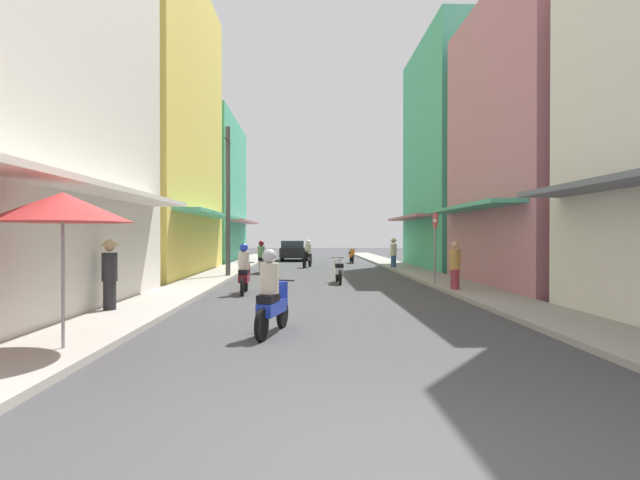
# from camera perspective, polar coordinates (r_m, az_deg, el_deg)

# --- Properties ---
(ground_plane) EXTENTS (97.62, 97.62, 0.00)m
(ground_plane) POSITION_cam_1_polar(r_m,az_deg,el_deg) (21.84, 0.07, -4.25)
(ground_plane) COLOR #424244
(sidewalk_left) EXTENTS (1.78, 52.37, 0.12)m
(sidewalk_left) POSITION_cam_1_polar(r_m,az_deg,el_deg) (22.19, -12.00, -4.04)
(sidewalk_left) COLOR #ADA89E
(sidewalk_left) RESTS_ON ground
(sidewalk_right) EXTENTS (1.78, 52.37, 0.12)m
(sidewalk_right) POSITION_cam_1_polar(r_m,az_deg,el_deg) (22.45, 11.99, -3.98)
(sidewalk_right) COLOR #9E9991
(sidewalk_right) RESTS_ON ground
(building_left_mid) EXTENTS (7.05, 10.95, 13.84)m
(building_left_mid) POSITION_cam_1_polar(r_m,az_deg,el_deg) (24.24, -21.06, 12.62)
(building_left_mid) COLOR #EFD159
(building_left_mid) RESTS_ON ground
(building_left_far) EXTENTS (7.05, 10.43, 9.87)m
(building_left_far) POSITION_cam_1_polar(r_m,az_deg,el_deg) (34.95, -14.70, 5.62)
(building_left_far) COLOR #4CB28C
(building_left_far) RESTS_ON ground
(building_right_mid) EXTENTS (7.05, 8.13, 10.23)m
(building_right_mid) POSITION_cam_1_polar(r_m,az_deg,el_deg) (19.37, 27.08, 10.25)
(building_right_mid) COLOR #B7727F
(building_right_mid) RESTS_ON ground
(building_right_far) EXTENTS (7.05, 8.76, 12.34)m
(building_right_far) POSITION_cam_1_polar(r_m,az_deg,el_deg) (27.94, 17.77, 9.45)
(building_right_far) COLOR #4CB28C
(building_right_far) RESTS_ON ground
(motorbike_blue) EXTENTS (0.66, 1.78, 1.58)m
(motorbike_blue) POSITION_cam_1_polar(r_m,az_deg,el_deg) (8.93, -5.69, -6.66)
(motorbike_blue) COLOR black
(motorbike_blue) RESTS_ON ground
(motorbike_maroon) EXTENTS (0.55, 1.81, 1.58)m
(motorbike_maroon) POSITION_cam_1_polar(r_m,az_deg,el_deg) (15.20, -8.98, -3.69)
(motorbike_maroon) COLOR black
(motorbike_maroon) RESTS_ON ground
(motorbike_orange) EXTENTS (0.55, 1.81, 0.96)m
(motorbike_orange) POSITION_cam_1_polar(r_m,az_deg,el_deg) (31.69, 3.79, -1.86)
(motorbike_orange) COLOR black
(motorbike_orange) RESTS_ON ground
(motorbike_black) EXTENTS (0.67, 1.77, 1.58)m
(motorbike_black) POSITION_cam_1_polar(r_m,az_deg,el_deg) (27.38, -1.51, -1.81)
(motorbike_black) COLOR black
(motorbike_black) RESTS_ON ground
(motorbike_silver) EXTENTS (0.56, 1.80, 1.58)m
(motorbike_silver) POSITION_cam_1_polar(r_m,az_deg,el_deg) (23.16, -7.01, -2.24)
(motorbike_silver) COLOR black
(motorbike_silver) RESTS_ON ground
(motorbike_white) EXTENTS (0.55, 1.81, 0.96)m
(motorbike_white) POSITION_cam_1_polar(r_m,az_deg,el_deg) (18.37, 2.20, -3.59)
(motorbike_white) COLOR black
(motorbike_white) RESTS_ON ground
(parked_car) EXTENTS (1.80, 4.12, 1.45)m
(parked_car) POSITION_cam_1_polar(r_m,az_deg,el_deg) (35.04, -3.27, -1.24)
(parked_car) COLOR black
(parked_car) RESTS_ON ground
(pedestrian_crossing) EXTENTS (0.34, 0.34, 1.64)m
(pedestrian_crossing) POSITION_cam_1_polar(r_m,az_deg,el_deg) (15.84, 15.74, -3.13)
(pedestrian_crossing) COLOR #99333F
(pedestrian_crossing) RESTS_ON ground
(pedestrian_foreground) EXTENTS (0.44, 0.44, 1.75)m
(pedestrian_foreground) POSITION_cam_1_polar(r_m,az_deg,el_deg) (12.02, -23.71, -3.51)
(pedestrian_foreground) COLOR #262628
(pedestrian_foreground) RESTS_ON ground
(pedestrian_midway) EXTENTS (0.44, 0.44, 1.70)m
(pedestrian_midway) POSITION_cam_1_polar(r_m,az_deg,el_deg) (26.19, 8.73, -1.36)
(pedestrian_midway) COLOR #334C8C
(pedestrian_midway) RESTS_ON ground
(vendor_umbrella) EXTENTS (2.03, 2.03, 2.48)m
(vendor_umbrella) POSITION_cam_1_polar(r_m,az_deg,el_deg) (8.23, -28.25, 3.44)
(vendor_umbrella) COLOR #99999E
(vendor_umbrella) RESTS_ON ground
(utility_pole) EXTENTS (0.20, 1.20, 6.46)m
(utility_pole) POSITION_cam_1_polar(r_m,az_deg,el_deg) (20.87, -10.88, 4.59)
(utility_pole) COLOR #4C4C4F
(utility_pole) RESTS_ON ground
(street_sign_no_entry) EXTENTS (0.07, 0.60, 2.65)m
(street_sign_no_entry) POSITION_cam_1_polar(r_m,az_deg,el_deg) (17.39, 13.49, 0.17)
(street_sign_no_entry) COLOR gray
(street_sign_no_entry) RESTS_ON ground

